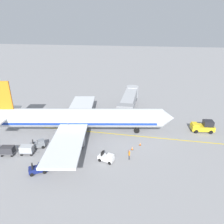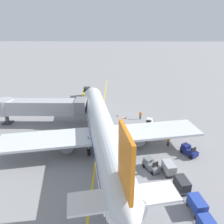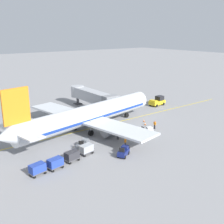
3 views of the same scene
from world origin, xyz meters
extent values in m
plane|color=gray|center=(0.00, 0.00, 0.00)|extent=(400.00, 400.00, 0.00)
cube|color=gold|center=(0.00, 0.00, 0.00)|extent=(0.24, 80.00, 0.01)
cylinder|color=silver|center=(0.78, -1.75, 3.29)|extent=(9.59, 32.13, 3.70)
cube|color=#193899|center=(0.78, -1.75, 2.82)|extent=(9.15, 29.62, 0.44)
cone|color=silver|center=(-2.42, 15.15, 3.29)|extent=(4.01, 3.03, 3.63)
cube|color=black|center=(-2.09, 13.38, 3.93)|extent=(2.93, 1.60, 0.60)
cube|color=silver|center=(0.97, -2.74, 2.64)|extent=(30.44, 10.70, 0.36)
cylinder|color=gray|center=(-4.58, -2.97, 1.39)|extent=(2.56, 3.52, 2.00)
cylinder|color=gray|center=(6.22, -0.93, 1.39)|extent=(2.56, 3.52, 2.00)
cube|color=silver|center=(3.54, -16.29, 3.84)|extent=(10.31, 4.42, 0.24)
cylinder|color=black|center=(-1.30, 9.25, 0.55)|extent=(0.65, 1.16, 1.10)
cylinder|color=gray|center=(-1.30, 9.25, 2.10)|extent=(0.24, 0.24, 2.00)
cylinder|color=black|center=(-1.11, -4.15, 0.55)|extent=(0.65, 1.16, 1.10)
cylinder|color=gray|center=(-1.11, -4.15, 2.10)|extent=(0.24, 0.24, 2.00)
cylinder|color=black|center=(3.41, -3.29, 0.55)|extent=(0.65, 1.16, 1.10)
cylinder|color=gray|center=(3.41, -3.29, 2.10)|extent=(0.24, 0.24, 2.00)
cube|color=#A8AAAF|center=(-10.55, 6.51, 3.49)|extent=(15.35, 2.80, 2.60)
cube|color=gray|center=(-3.67, 6.51, 3.49)|extent=(2.00, 3.50, 2.99)
cylinder|color=#A8AAAF|center=(-18.22, 6.51, 3.49)|extent=(3.36, 3.36, 2.86)
cylinder|color=#4C4C51|center=(-18.22, 6.51, 1.09)|extent=(0.70, 0.70, 2.19)
cube|color=#38383A|center=(-18.22, 6.51, 0.08)|extent=(1.80, 1.80, 0.16)
cube|color=gold|center=(-4.57, 22.29, 0.85)|extent=(2.64, 4.60, 0.90)
cube|color=black|center=(-4.67, 23.28, 1.85)|extent=(1.83, 2.01, 1.10)
cube|color=gold|center=(-4.41, 20.76, 1.48)|extent=(1.97, 1.28, 0.36)
cylinder|color=black|center=(-3.49, 20.96, 0.40)|extent=(0.43, 0.83, 0.80)
cylinder|color=black|center=(-5.35, 20.77, 0.40)|extent=(0.43, 0.83, 0.80)
cylinder|color=black|center=(-3.78, 23.81, 0.40)|extent=(0.43, 0.83, 0.80)
cylinder|color=black|center=(-5.64, 23.62, 0.40)|extent=(0.43, 0.83, 0.80)
cube|color=silver|center=(9.13, 5.27, 0.63)|extent=(1.83, 2.73, 0.70)
cube|color=silver|center=(9.32, 5.93, 1.20)|extent=(1.27, 1.29, 0.44)
cube|color=black|center=(8.95, 4.61, 1.30)|extent=(0.85, 0.38, 0.64)
cylinder|color=black|center=(9.17, 5.39, 1.28)|extent=(0.15, 0.28, 0.54)
cylinder|color=black|center=(8.85, 6.26, 0.28)|extent=(0.34, 0.59, 0.56)
cylinder|color=black|center=(9.89, 5.96, 0.28)|extent=(0.34, 0.59, 0.56)
cylinder|color=black|center=(8.38, 4.57, 0.28)|extent=(0.34, 0.59, 0.56)
cylinder|color=black|center=(9.42, 4.28, 0.28)|extent=(0.34, 0.59, 0.56)
cube|color=navy|center=(13.76, -3.94, 0.63)|extent=(2.31, 2.76, 0.70)
cube|color=navy|center=(13.41, -3.35, 1.20)|extent=(1.41, 1.42, 0.44)
cube|color=black|center=(14.11, -4.53, 1.30)|extent=(0.80, 0.57, 0.64)
cylinder|color=black|center=(13.70, -3.83, 1.28)|extent=(0.20, 0.27, 0.54)
cylinder|color=black|center=(12.85, -3.46, 0.28)|extent=(0.46, 0.58, 0.56)
cylinder|color=black|center=(13.78, -2.91, 0.28)|extent=(0.46, 0.58, 0.56)
cylinder|color=black|center=(13.75, -4.97, 0.28)|extent=(0.46, 0.58, 0.56)
cylinder|color=black|center=(14.67, -4.42, 0.28)|extent=(0.46, 0.58, 0.56)
cube|color=slate|center=(7.62, -7.47, 0.63)|extent=(2.32, 2.76, 0.70)
cube|color=slate|center=(7.26, -6.88, 1.20)|extent=(1.42, 1.43, 0.44)
cube|color=black|center=(7.98, -8.06, 1.30)|extent=(0.80, 0.57, 0.64)
cylinder|color=black|center=(7.55, -7.36, 1.28)|extent=(0.20, 0.27, 0.54)
cylinder|color=black|center=(6.70, -7.00, 0.28)|extent=(0.46, 0.58, 0.56)
cylinder|color=black|center=(7.63, -6.44, 0.28)|extent=(0.46, 0.58, 0.56)
cylinder|color=black|center=(7.61, -8.50, 0.28)|extent=(0.46, 0.58, 0.56)
cylinder|color=black|center=(8.53, -7.94, 0.28)|extent=(0.46, 0.58, 0.56)
cube|color=#4C4C51|center=(9.73, -8.17, 0.42)|extent=(1.66, 2.39, 0.12)
cube|color=#999EA3|center=(9.73, -8.17, 1.03)|extent=(1.58, 2.27, 1.10)
cylinder|color=#4C4C51|center=(9.48, -6.74, 0.41)|extent=(0.19, 0.70, 0.07)
cylinder|color=black|center=(9.04, -7.45, 0.18)|extent=(0.18, 0.38, 0.36)
cylinder|color=black|center=(10.13, -7.26, 0.18)|extent=(0.18, 0.38, 0.36)
cylinder|color=black|center=(9.33, -9.08, 0.18)|extent=(0.18, 0.38, 0.36)
cylinder|color=black|center=(10.42, -8.88, 0.18)|extent=(0.18, 0.38, 0.36)
cube|color=#4C4C51|center=(10.56, -11.18, 0.42)|extent=(1.66, 2.39, 0.12)
cube|color=#2D2D33|center=(10.56, -11.18, 1.03)|extent=(1.58, 2.27, 1.10)
cylinder|color=#4C4C51|center=(10.31, -9.76, 0.41)|extent=(0.19, 0.70, 0.07)
cylinder|color=black|center=(9.88, -10.47, 0.18)|extent=(0.18, 0.38, 0.36)
cylinder|color=black|center=(10.96, -10.27, 0.18)|extent=(0.18, 0.38, 0.36)
cylinder|color=black|center=(10.16, -12.09, 0.18)|extent=(0.18, 0.38, 0.36)
cylinder|color=black|center=(11.25, -11.90, 0.18)|extent=(0.18, 0.38, 0.36)
cylinder|color=#232328|center=(7.82, 8.78, 0.42)|extent=(0.15, 0.15, 0.85)
cylinder|color=#232328|center=(8.02, 8.80, 0.42)|extent=(0.15, 0.15, 0.85)
cube|color=orange|center=(7.92, 8.79, 1.15)|extent=(0.40, 0.28, 0.60)
cylinder|color=orange|center=(7.67, 8.77, 1.10)|extent=(0.23, 0.11, 0.57)
cylinder|color=orange|center=(8.17, 8.82, 1.10)|extent=(0.23, 0.11, 0.57)
sphere|color=tan|center=(7.92, 8.79, 1.58)|extent=(0.22, 0.22, 0.22)
cube|color=red|center=(7.92, 8.79, 1.60)|extent=(0.27, 0.11, 0.10)
cylinder|color=#232328|center=(7.95, -0.35, 0.42)|extent=(0.15, 0.15, 0.85)
cylinder|color=#232328|center=(7.85, -0.52, 0.42)|extent=(0.15, 0.15, 0.85)
cube|color=orange|center=(7.90, -0.44, 1.15)|extent=(0.40, 0.45, 0.60)
cylinder|color=orange|center=(8.02, -0.22, 1.10)|extent=(0.19, 0.24, 0.57)
cylinder|color=orange|center=(7.77, -0.65, 1.10)|extent=(0.19, 0.24, 0.57)
sphere|color=beige|center=(7.90, -0.44, 1.58)|extent=(0.22, 0.22, 0.22)
cube|color=red|center=(7.90, -0.44, 1.60)|extent=(0.20, 0.27, 0.10)
cylinder|color=#232328|center=(11.27, -1.54, 0.42)|extent=(0.15, 0.15, 0.85)
cylinder|color=#232328|center=(11.18, -1.37, 0.42)|extent=(0.15, 0.15, 0.85)
cube|color=orange|center=(11.22, -1.45, 1.15)|extent=(0.39, 0.45, 0.60)
cylinder|color=orange|center=(11.34, -1.68, 1.10)|extent=(0.18, 0.24, 0.57)
cylinder|color=orange|center=(11.11, -1.23, 1.10)|extent=(0.18, 0.24, 0.57)
sphere|color=tan|center=(11.22, -1.45, 1.58)|extent=(0.22, 0.22, 0.22)
cube|color=red|center=(11.22, -1.45, 1.60)|extent=(0.19, 0.27, 0.10)
cube|color=black|center=(5.02, 8.99, 0.02)|extent=(0.36, 0.36, 0.04)
cone|color=orange|center=(5.02, 8.99, 0.32)|extent=(0.30, 0.30, 0.55)
cylinder|color=white|center=(5.02, 8.99, 0.34)|extent=(0.21, 0.21, 0.06)
cube|color=black|center=(3.32, 10.26, 0.02)|extent=(0.36, 0.36, 0.04)
cone|color=orange|center=(3.32, 10.26, 0.32)|extent=(0.30, 0.30, 0.55)
cylinder|color=white|center=(3.32, 10.26, 0.34)|extent=(0.21, 0.21, 0.06)
camera|label=1|loc=(35.82, 11.41, 19.88)|focal=33.08mm
camera|label=2|loc=(2.64, -30.85, 18.27)|focal=34.17mm
camera|label=3|loc=(44.06, -28.90, 18.68)|focal=44.27mm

